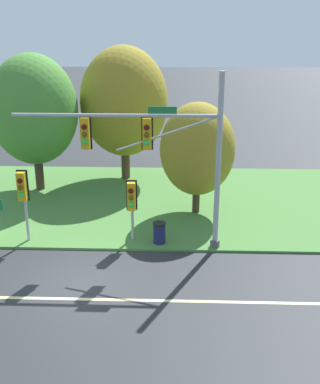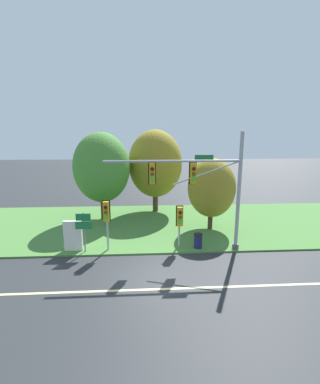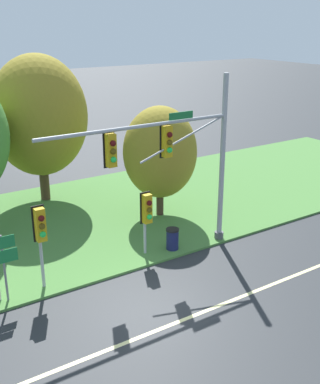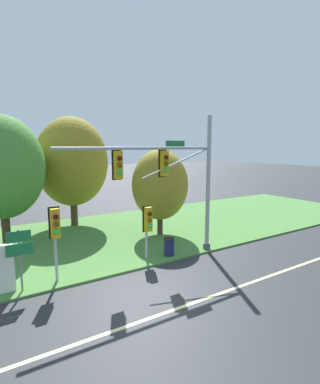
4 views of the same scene
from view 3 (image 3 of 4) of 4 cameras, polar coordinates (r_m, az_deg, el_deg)
name	(u,v)px [view 3 (image 3 of 4)]	position (r m, az deg, el deg)	size (l,w,h in m)	color
ground_plane	(154,306)	(17.10, -0.66, -13.38)	(160.00, 160.00, 0.00)	#282B2D
lane_stripe	(174,323)	(16.27, 1.70, -15.30)	(36.00, 0.16, 0.01)	beige
grass_verge	(62,224)	(23.63, -11.51, -3.79)	(48.00, 11.50, 0.10)	#477A38
traffic_signal_mast	(179,153)	(19.04, 2.30, 4.63)	(8.29, 0.49, 7.25)	#9EA0A5
pedestrian_signal_near_kerb	(40,230)	(17.33, -13.99, -4.36)	(0.46, 0.55, 3.21)	#9EA0A5
pedestrian_signal_further_along	(147,212)	(19.44, -1.58, -2.33)	(0.46, 0.55, 2.74)	#9EA0A5
route_sign_post	(3,257)	(17.23, -18.09, -7.39)	(0.99, 0.08, 2.48)	slate
tree_left_of_mast	(39,116)	(25.81, -14.17, 8.73)	(5.01, 5.01, 7.70)	#4C3823
tree_behind_signpost	(160,152)	(23.20, -0.01, 4.71)	(3.58, 3.58, 5.45)	#423021
trash_bin	(172,239)	(20.51, 1.48, -5.56)	(0.56, 0.56, 0.93)	#191E4C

